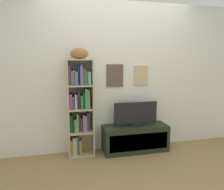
{
  "coord_description": "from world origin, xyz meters",
  "views": [
    {
      "loc": [
        -0.95,
        -2.39,
        1.49
      ],
      "look_at": [
        -0.17,
        0.85,
        0.97
      ],
      "focal_mm": 34.98,
      "sensor_mm": 36.0,
      "label": 1
    }
  ],
  "objects_px": {
    "television": "(136,114)",
    "bookshelf": "(79,108)",
    "football": "(79,54)",
    "tv_stand": "(135,138)"
  },
  "relations": [
    {
      "from": "television",
      "to": "bookshelf",
      "type": "bearing_deg",
      "value": 174.58
    },
    {
      "from": "television",
      "to": "football",
      "type": "bearing_deg",
      "value": 176.4
    },
    {
      "from": "bookshelf",
      "to": "television",
      "type": "xyz_separation_m",
      "value": [
        0.9,
        -0.09,
        -0.14
      ]
    },
    {
      "from": "bookshelf",
      "to": "television",
      "type": "relative_size",
      "value": 2.09
    },
    {
      "from": "tv_stand",
      "to": "television",
      "type": "relative_size",
      "value": 1.48
    },
    {
      "from": "bookshelf",
      "to": "television",
      "type": "bearing_deg",
      "value": -5.42
    },
    {
      "from": "football",
      "to": "tv_stand",
      "type": "xyz_separation_m",
      "value": [
        0.89,
        -0.06,
        -1.38
      ]
    },
    {
      "from": "football",
      "to": "television",
      "type": "xyz_separation_m",
      "value": [
        0.89,
        -0.06,
        -0.97
      ]
    },
    {
      "from": "bookshelf",
      "to": "tv_stand",
      "type": "height_order",
      "value": "bookshelf"
    },
    {
      "from": "football",
      "to": "television",
      "type": "height_order",
      "value": "football"
    }
  ]
}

